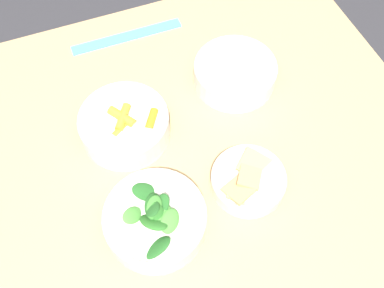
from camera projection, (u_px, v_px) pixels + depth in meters
name	position (u px, v px, depth m)	size (l,w,h in m)	color
ground_plane	(183.00, 258.00, 1.47)	(10.00, 10.00, 0.00)	#2D2D33
dining_table	(178.00, 180.00, 0.94)	(1.02, 0.84, 0.74)	tan
bowl_carrots	(124.00, 125.00, 0.83)	(0.17, 0.17, 0.07)	silver
bowl_greens	(155.00, 219.00, 0.73)	(0.18, 0.18, 0.10)	silver
bowl_beans_hotdog	(235.00, 73.00, 0.91)	(0.17, 0.17, 0.05)	silver
bowl_cookies	(248.00, 180.00, 0.78)	(0.14, 0.14, 0.04)	silver
ruler	(127.00, 36.00, 0.99)	(0.26, 0.03, 0.00)	#4C99E0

